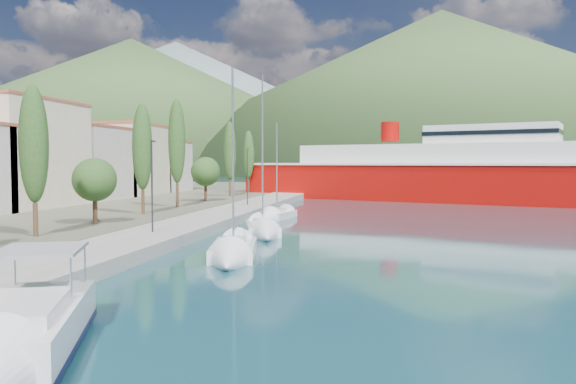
# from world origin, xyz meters

# --- Properties ---
(ground) EXTENTS (1400.00, 1400.00, 0.00)m
(ground) POSITION_xyz_m (0.00, 120.00, 0.00)
(ground) COLOR #16404B
(quay) EXTENTS (5.00, 88.00, 0.80)m
(quay) POSITION_xyz_m (-9.00, 26.00, 0.40)
(quay) COLOR gray
(quay) RESTS_ON ground
(hills_far) EXTENTS (1480.00, 900.00, 180.00)m
(hills_far) POSITION_xyz_m (138.59, 618.73, 77.39)
(hills_far) COLOR slate
(hills_far) RESTS_ON ground
(hills_near) EXTENTS (1010.00, 520.00, 115.00)m
(hills_near) POSITION_xyz_m (98.04, 372.50, 49.18)
(hills_near) COLOR #3A562B
(hills_near) RESTS_ON ground
(town_buildings) EXTENTS (9.20, 69.20, 11.30)m
(town_buildings) POSITION_xyz_m (-32.00, 36.91, 5.57)
(town_buildings) COLOR beige
(town_buildings) RESTS_ON land_strip
(tree_row) EXTENTS (3.53, 64.36, 11.38)m
(tree_row) POSITION_xyz_m (-15.71, 32.35, 5.89)
(tree_row) COLOR #47301E
(tree_row) RESTS_ON land_strip
(lamp_posts) EXTENTS (0.15, 47.67, 6.06)m
(lamp_posts) POSITION_xyz_m (-9.00, 14.01, 4.08)
(lamp_posts) COLOR #2D2D33
(lamp_posts) RESTS_ON quay
(motor_cruiser) EXTENTS (6.12, 9.92, 3.53)m
(motor_cruiser) POSITION_xyz_m (-2.77, -9.12, 0.58)
(motor_cruiser) COLOR black
(motor_cruiser) RESTS_ON ground
(sailboat_near) EXTENTS (4.01, 8.43, 11.65)m
(sailboat_near) POSITION_xyz_m (-1.95, 7.65, 0.31)
(sailboat_near) COLOR silver
(sailboat_near) RESTS_ON ground
(sailboat_mid) EXTENTS (4.87, 9.29, 12.94)m
(sailboat_mid) POSITION_xyz_m (-2.59, 18.36, 0.31)
(sailboat_mid) COLOR silver
(sailboat_mid) RESTS_ON ground
(sailboat_far) EXTENTS (3.27, 7.11, 10.06)m
(sailboat_far) POSITION_xyz_m (-4.58, 30.11, 0.29)
(sailboat_far) COLOR silver
(sailboat_far) RESTS_ON ground
(ferry) EXTENTS (61.24, 32.34, 12.01)m
(ferry) POSITION_xyz_m (14.20, 60.64, 3.65)
(ferry) COLOR #9F0906
(ferry) RESTS_ON ground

